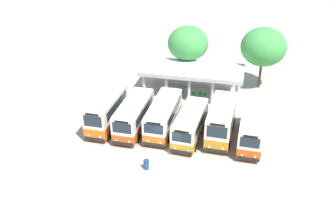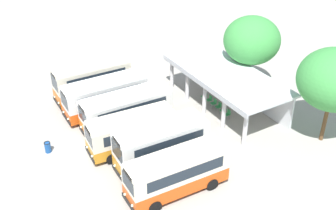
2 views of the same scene
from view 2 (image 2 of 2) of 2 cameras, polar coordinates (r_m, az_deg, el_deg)
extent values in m
plane|color=#A39E93|center=(33.99, -10.85, -5.95)|extent=(180.00, 180.00, 0.00)
cylinder|color=black|center=(39.05, -12.32, 0.01)|extent=(0.23, 0.90, 0.90)
cylinder|color=black|center=(40.86, -13.31, 1.36)|extent=(0.23, 0.90, 0.90)
cylinder|color=black|center=(40.27, -6.54, 1.59)|extent=(0.23, 0.90, 0.90)
cylinder|color=black|center=(42.02, -7.74, 2.85)|extent=(0.23, 0.90, 0.90)
cube|color=orange|center=(40.24, -10.02, 2.12)|extent=(2.36, 7.00, 1.17)
cube|color=beige|center=(39.54, -10.21, 4.02)|extent=(2.36, 7.00, 1.83)
cube|color=beige|center=(39.12, -10.35, 5.29)|extent=(2.29, 6.79, 0.12)
cube|color=black|center=(39.63, -14.68, 0.29)|extent=(2.14, 0.13, 0.28)
cube|color=#1E2833|center=(38.69, -15.01, 2.85)|extent=(1.85, 0.08, 1.19)
cube|color=black|center=(38.35, -15.16, 3.82)|extent=(1.35, 0.07, 0.24)
cube|color=#1E2833|center=(38.61, -9.49, 3.48)|extent=(0.13, 5.58, 1.01)
cube|color=#1E2833|center=(40.50, -10.66, 4.74)|extent=(0.13, 5.58, 1.01)
sphere|color=#EAEACC|center=(38.96, -14.46, 0.28)|extent=(0.20, 0.20, 0.20)
sphere|color=#EAEACC|center=(40.01, -14.99, 1.07)|extent=(0.20, 0.20, 0.20)
cylinder|color=black|center=(36.61, -10.89, -2.11)|extent=(0.23, 0.90, 0.90)
cylinder|color=black|center=(38.38, -12.01, -0.55)|extent=(0.23, 0.90, 0.90)
cylinder|color=black|center=(37.95, -4.55, -0.29)|extent=(0.23, 0.90, 0.90)
cylinder|color=black|center=(39.66, -5.91, 1.14)|extent=(0.23, 0.90, 0.90)
cube|color=#D14C14|center=(37.87, -8.35, 0.11)|extent=(2.39, 7.28, 0.97)
cube|color=silver|center=(37.21, -8.50, 1.86)|extent=(2.39, 7.28, 1.69)
cube|color=silver|center=(36.78, -8.61, 3.09)|extent=(2.32, 7.06, 0.12)
cube|color=black|center=(37.14, -13.50, -1.79)|extent=(2.16, 0.14, 0.28)
cube|color=#1E2833|center=(36.27, -13.76, 0.51)|extent=(1.86, 0.08, 1.10)
cube|color=black|center=(35.94, -13.90, 1.44)|extent=(1.36, 0.07, 0.24)
cube|color=#1E2833|center=(36.30, -7.69, 1.22)|extent=(0.14, 5.79, 0.93)
cube|color=#1E2833|center=(38.14, -9.01, 2.68)|extent=(0.14, 5.79, 0.93)
sphere|color=#EAEACC|center=(36.47, -13.24, -1.84)|extent=(0.20, 0.20, 0.20)
sphere|color=#EAEACC|center=(37.50, -13.84, -0.93)|extent=(0.20, 0.20, 0.20)
cylinder|color=black|center=(34.43, -8.27, -4.22)|extent=(0.24, 0.90, 0.90)
cylinder|color=black|center=(36.15, -9.60, -2.44)|extent=(0.24, 0.90, 0.90)
cylinder|color=black|center=(35.99, -1.38, -2.12)|extent=(0.24, 0.90, 0.90)
cylinder|color=black|center=(37.64, -2.97, -0.52)|extent=(0.24, 0.90, 0.90)
cube|color=orange|center=(35.73, -5.53, -1.68)|extent=(2.44, 7.59, 1.04)
cube|color=white|center=(35.05, -5.64, 0.09)|extent=(2.44, 7.59, 1.55)
cube|color=white|center=(34.63, -5.71, 1.27)|extent=(2.37, 7.36, 0.12)
cube|color=black|center=(34.88, -11.19, -3.86)|extent=(2.18, 0.14, 0.28)
cube|color=#1E2833|center=(33.94, -11.41, -1.47)|extent=(1.88, 0.09, 1.01)
cube|color=black|center=(33.63, -11.52, -0.60)|extent=(1.38, 0.08, 0.24)
cube|color=#1E2833|center=(34.16, -4.69, -0.66)|extent=(0.15, 6.04, 0.85)
cube|color=#1E2833|center=(35.96, -6.26, 1.01)|extent=(0.15, 6.04, 0.85)
sphere|color=#EAEACC|center=(34.20, -10.86, -3.97)|extent=(0.20, 0.20, 0.20)
sphere|color=#EAEACC|center=(35.21, -11.57, -2.93)|extent=(0.20, 0.20, 0.20)
cylinder|color=black|center=(32.08, -7.56, -7.16)|extent=(0.28, 0.91, 0.90)
cylinder|color=black|center=(33.71, -8.80, -5.13)|extent=(0.28, 0.91, 0.90)
cylinder|color=black|center=(33.33, -0.63, -5.18)|extent=(0.28, 0.91, 0.90)
cylinder|color=black|center=(34.90, -2.16, -3.32)|extent=(0.28, 0.91, 0.90)
cube|color=orange|center=(33.21, -4.77, -4.63)|extent=(2.72, 7.04, 0.91)
cube|color=beige|center=(32.51, -4.86, -2.89)|extent=(2.72, 7.04, 1.53)
cube|color=beige|center=(32.06, -4.93, -1.67)|extent=(2.64, 6.83, 0.12)
cube|color=black|center=(32.57, -10.44, -6.62)|extent=(2.11, 0.25, 0.28)
cube|color=#1E2833|center=(31.65, -10.63, -4.34)|extent=(1.82, 0.18, 0.99)
cube|color=black|center=(31.31, -10.74, -3.45)|extent=(1.33, 0.15, 0.24)
cube|color=#1E2833|center=(31.67, -3.94, -3.78)|extent=(0.44, 5.51, 0.84)
cube|color=#1E2833|center=(33.38, -5.43, -1.82)|extent=(0.44, 5.51, 0.84)
sphere|color=#EAEACC|center=(31.91, -10.14, -6.79)|extent=(0.20, 0.20, 0.20)
sphere|color=#EAEACC|center=(32.87, -10.80, -5.59)|extent=(0.20, 0.20, 0.20)
cylinder|color=black|center=(30.20, -3.51, -9.77)|extent=(0.25, 0.91, 0.90)
cylinder|color=black|center=(31.75, -5.23, -7.46)|extent=(0.25, 0.91, 0.90)
cylinder|color=black|center=(31.74, 3.44, -7.38)|extent=(0.25, 0.91, 0.90)
cylinder|color=black|center=(33.23, 1.45, -5.32)|extent=(0.25, 0.91, 0.90)
cube|color=orange|center=(31.34, -0.90, -6.70)|extent=(2.55, 6.89, 1.18)
cube|color=white|center=(30.43, -0.93, -4.45)|extent=(2.55, 6.89, 1.85)
cube|color=white|center=(29.86, -0.94, -2.92)|extent=(2.48, 6.68, 0.12)
cube|color=black|center=(30.55, -6.68, -9.21)|extent=(2.18, 0.18, 0.28)
cube|color=#1E2833|center=(29.30, -6.84, -6.19)|extent=(1.88, 0.12, 1.20)
cube|color=black|center=(28.85, -6.93, -5.00)|extent=(1.38, 0.10, 0.24)
cube|color=#1E2833|center=(29.63, 0.27, -5.45)|extent=(0.25, 5.44, 1.02)
cube|color=#1E2833|center=(31.27, -1.74, -3.25)|extent=(0.25, 5.44, 1.02)
sphere|color=#EAEACC|center=(29.90, -6.23, -9.45)|extent=(0.20, 0.20, 0.20)
sphere|color=#EAEACC|center=(30.81, -7.16, -8.09)|extent=(0.20, 0.20, 0.20)
cylinder|color=black|center=(28.12, -1.78, -13.50)|extent=(0.25, 0.91, 0.90)
cylinder|color=black|center=(29.45, -3.62, -11.05)|extent=(0.25, 0.91, 0.90)
cylinder|color=black|center=(29.81, 5.93, -10.55)|extent=(0.25, 0.91, 0.90)
cylinder|color=black|center=(31.07, 3.83, -8.40)|extent=(0.25, 0.91, 0.90)
cube|color=#D14C14|center=(29.23, 1.20, -10.18)|extent=(2.36, 7.20, 1.03)
cube|color=beige|center=(28.39, 1.23, -8.22)|extent=(2.36, 7.20, 1.56)
cube|color=beige|center=(27.86, 1.25, -6.88)|extent=(2.29, 6.99, 0.12)
cube|color=black|center=(28.33, -5.30, -13.04)|extent=(2.02, 0.17, 0.28)
cube|color=#1E2833|center=(27.17, -5.39, -10.40)|extent=(1.74, 0.11, 1.02)
cube|color=black|center=(26.77, -5.46, -9.42)|extent=(1.28, 0.09, 0.24)
cube|color=#1E2833|center=(27.71, 2.51, -9.28)|extent=(0.23, 5.71, 0.86)
cube|color=#1E2833|center=(29.11, 0.36, -6.93)|extent=(0.23, 5.71, 0.86)
sphere|color=#EAEACC|center=(27.72, -4.80, -13.32)|extent=(0.20, 0.20, 0.20)
sphere|color=#EAEACC|center=(28.51, -5.81, -11.85)|extent=(0.20, 0.20, 0.20)
cylinder|color=silver|center=(41.23, 0.52, 4.37)|extent=(0.36, 0.36, 3.20)
cylinder|color=silver|center=(39.17, 2.61, 2.80)|extent=(0.36, 0.36, 3.20)
cylinder|color=silver|center=(37.19, 4.93, 1.04)|extent=(0.36, 0.36, 3.20)
cylinder|color=silver|center=(35.32, 7.50, -0.91)|extent=(0.36, 0.36, 3.20)
cylinder|color=silver|center=(33.57, 10.35, -3.06)|extent=(0.36, 0.36, 3.20)
cube|color=silver|center=(39.77, 10.41, 2.74)|extent=(11.87, 0.20, 3.20)
cube|color=silver|center=(37.58, 7.82, 4.15)|extent=(12.37, 5.53, 0.20)
cube|color=silver|center=(36.22, 4.39, 2.84)|extent=(12.37, 0.10, 0.28)
cylinder|color=slate|center=(39.46, 4.75, 0.65)|extent=(0.03, 0.03, 0.44)
cylinder|color=slate|center=(39.72, 4.48, 0.88)|extent=(0.03, 0.03, 0.44)
cylinder|color=slate|center=(39.63, 5.18, 0.77)|extent=(0.03, 0.03, 0.44)
cylinder|color=slate|center=(39.89, 4.91, 1.00)|extent=(0.03, 0.03, 0.44)
cube|color=#2D8C47|center=(39.55, 4.84, 1.12)|extent=(0.46, 0.46, 0.04)
cube|color=#2D8C47|center=(39.55, 5.10, 1.44)|extent=(0.44, 0.06, 0.40)
cylinder|color=slate|center=(39.00, 5.41, 0.21)|extent=(0.03, 0.03, 0.44)
cylinder|color=slate|center=(39.25, 5.13, 0.45)|extent=(0.03, 0.03, 0.44)
cylinder|color=slate|center=(39.17, 5.84, 0.34)|extent=(0.03, 0.03, 0.44)
cylinder|color=slate|center=(39.42, 5.56, 0.57)|extent=(0.03, 0.03, 0.44)
cube|color=#2D8C47|center=(39.09, 5.50, 0.69)|extent=(0.46, 0.46, 0.04)
cube|color=#2D8C47|center=(39.09, 5.76, 1.02)|extent=(0.44, 0.06, 0.40)
cylinder|color=slate|center=(38.51, 6.01, -0.26)|extent=(0.03, 0.03, 0.44)
cylinder|color=slate|center=(38.76, 5.72, -0.02)|extent=(0.03, 0.03, 0.44)
cylinder|color=slate|center=(38.69, 6.44, -0.13)|extent=(0.03, 0.03, 0.44)
cylinder|color=slate|center=(38.94, 6.15, 0.11)|extent=(0.03, 0.03, 0.44)
cube|color=#2D8C47|center=(38.60, 6.10, 0.23)|extent=(0.46, 0.46, 0.04)
cube|color=#2D8C47|center=(38.60, 6.36, 0.56)|extent=(0.44, 0.06, 0.40)
cylinder|color=slate|center=(38.05, 6.65, -0.73)|extent=(0.03, 0.03, 0.44)
cylinder|color=slate|center=(38.29, 6.35, -0.49)|extent=(0.03, 0.03, 0.44)
cylinder|color=slate|center=(38.22, 7.08, -0.60)|extent=(0.03, 0.03, 0.44)
cylinder|color=slate|center=(38.47, 6.79, -0.36)|extent=(0.03, 0.03, 0.44)
cube|color=#2D8C47|center=(38.13, 6.74, -0.24)|extent=(0.46, 0.46, 0.04)
cube|color=#2D8C47|center=(38.13, 7.00, 0.09)|extent=(0.44, 0.06, 0.40)
cylinder|color=slate|center=(37.57, 7.27, -1.23)|extent=(0.03, 0.03, 0.44)
cylinder|color=slate|center=(37.81, 6.97, -0.98)|extent=(0.03, 0.03, 0.44)
cylinder|color=slate|center=(37.75, 7.71, -1.09)|extent=(0.03, 0.03, 0.44)
cylinder|color=slate|center=(37.99, 7.41, -0.84)|extent=(0.03, 0.03, 0.44)
cube|color=#2D8C47|center=(37.65, 7.36, -0.73)|extent=(0.46, 0.46, 0.04)
cube|color=#2D8C47|center=(37.65, 7.63, -0.39)|extent=(0.44, 0.06, 0.40)
cylinder|color=slate|center=(37.07, 7.84, -1.76)|extent=(0.03, 0.03, 0.44)
cylinder|color=slate|center=(37.31, 7.53, -1.51)|extent=(0.03, 0.03, 0.44)
cylinder|color=slate|center=(37.25, 8.28, -1.62)|extent=(0.03, 0.03, 0.44)
cylinder|color=slate|center=(37.49, 7.97, -1.37)|extent=(0.03, 0.03, 0.44)
cube|color=#2D8C47|center=(37.15, 7.93, -1.25)|extent=(0.46, 0.46, 0.04)
cube|color=#2D8C47|center=(37.15, 8.20, -0.91)|extent=(0.44, 0.06, 0.40)
cylinder|color=brown|center=(41.32, 10.70, 3.93)|extent=(0.32, 0.32, 3.30)
ellipsoid|color=green|center=(39.83, 11.21, 8.54)|extent=(5.20, 5.20, 4.42)
cylinder|color=brown|center=(35.78, 20.31, -2.15)|extent=(0.32, 0.32, 3.40)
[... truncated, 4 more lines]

